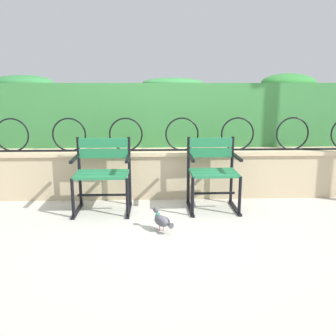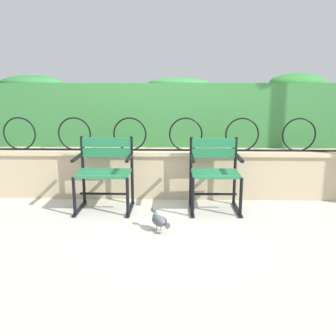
{
  "view_description": "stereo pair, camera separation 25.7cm",
  "coord_description": "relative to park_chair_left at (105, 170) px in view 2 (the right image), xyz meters",
  "views": [
    {
      "loc": [
        -0.14,
        -3.79,
        1.45
      ],
      "look_at": [
        0.0,
        0.13,
        0.55
      ],
      "focal_mm": 40.01,
      "sensor_mm": 36.0,
      "label": 1
    },
    {
      "loc": [
        0.11,
        -3.79,
        1.45
      ],
      "look_at": [
        0.0,
        0.13,
        0.55
      ],
      "focal_mm": 40.01,
      "sensor_mm": 36.0,
      "label": 2
    }
  ],
  "objects": [
    {
      "name": "ground_plane",
      "position": [
        0.74,
        -0.39,
        -0.46
      ],
      "size": [
        60.0,
        60.0,
        0.0
      ],
      "primitive_type": "plane",
      "color": "#BCB7AD"
    },
    {
      "name": "iron_arch_fence",
      "position": [
        0.61,
        0.45,
        0.34
      ],
      "size": [
        6.08,
        0.02,
        0.42
      ],
      "color": "black",
      "rests_on": "stone_wall"
    },
    {
      "name": "hedge_row",
      "position": [
        0.74,
        1.02,
        0.6
      ],
      "size": [
        6.47,
        0.64,
        0.96
      ],
      "color": "#387A3D",
      "rests_on": "stone_wall"
    },
    {
      "name": "park_chair_right",
      "position": [
        1.27,
        0.02,
        -0.01
      ],
      "size": [
        0.58,
        0.53,
        0.82
      ],
      "color": "#237547",
      "rests_on": "ground"
    },
    {
      "name": "park_chair_left",
      "position": [
        0.0,
        0.0,
        0.0
      ],
      "size": [
        0.63,
        0.52,
        0.83
      ],
      "color": "#237547",
      "rests_on": "ground"
    },
    {
      "name": "stone_wall",
      "position": [
        0.74,
        0.52,
        -0.15
      ],
      "size": [
        6.6,
        0.41,
        0.61
      ],
      "color": "tan",
      "rests_on": "ground"
    },
    {
      "name": "pigeon_far_side",
      "position": [
        0.66,
        -0.68,
        -0.35
      ],
      "size": [
        0.21,
        0.25,
        0.22
      ],
      "color": "#5B5B66",
      "rests_on": "ground"
    }
  ]
}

